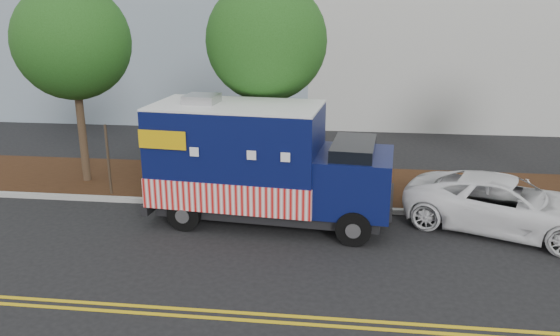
# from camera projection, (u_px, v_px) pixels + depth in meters

# --- Properties ---
(ground) EXTENTS (120.00, 120.00, 0.00)m
(ground) POSITION_uv_depth(u_px,v_px,m) (207.00, 223.00, 15.44)
(ground) COLOR black
(ground) RESTS_ON ground
(curb) EXTENTS (120.00, 0.18, 0.15)m
(curb) POSITION_uv_depth(u_px,v_px,m) (218.00, 204.00, 16.75)
(curb) COLOR #9E9E99
(curb) RESTS_ON ground
(mulch_strip) EXTENTS (120.00, 4.00, 0.15)m
(mulch_strip) POSITION_uv_depth(u_px,v_px,m) (232.00, 182.00, 18.74)
(mulch_strip) COLOR black
(mulch_strip) RESTS_ON ground
(centerline_near) EXTENTS (120.00, 0.10, 0.01)m
(centerline_near) POSITION_uv_depth(u_px,v_px,m) (153.00, 307.00, 11.21)
(centerline_near) COLOR gold
(centerline_near) RESTS_ON ground
(centerline_far) EXTENTS (120.00, 0.10, 0.01)m
(centerline_far) POSITION_uv_depth(u_px,v_px,m) (149.00, 314.00, 10.98)
(centerline_far) COLOR gold
(centerline_far) RESTS_ON ground
(tree_a) EXTENTS (3.70, 3.70, 6.64)m
(tree_a) POSITION_uv_depth(u_px,v_px,m) (72.00, 42.00, 17.38)
(tree_a) COLOR #38281C
(tree_a) RESTS_ON ground
(tree_b) EXTENTS (3.70, 3.70, 6.72)m
(tree_b) POSITION_uv_depth(u_px,v_px,m) (266.00, 41.00, 16.62)
(tree_b) COLOR #38281C
(tree_b) RESTS_ON ground
(sign_post) EXTENTS (0.06, 0.06, 2.40)m
(sign_post) POSITION_uv_depth(u_px,v_px,m) (109.00, 162.00, 17.10)
(sign_post) COLOR #473828
(sign_post) RESTS_ON ground
(food_truck) EXTENTS (6.98, 3.15, 3.57)m
(food_truck) POSITION_uv_depth(u_px,v_px,m) (258.00, 166.00, 15.23)
(food_truck) COLOR black
(food_truck) RESTS_ON ground
(white_car) EXTENTS (5.82, 4.24, 1.47)m
(white_car) POSITION_uv_depth(u_px,v_px,m) (505.00, 204.00, 14.82)
(white_car) COLOR white
(white_car) RESTS_ON ground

